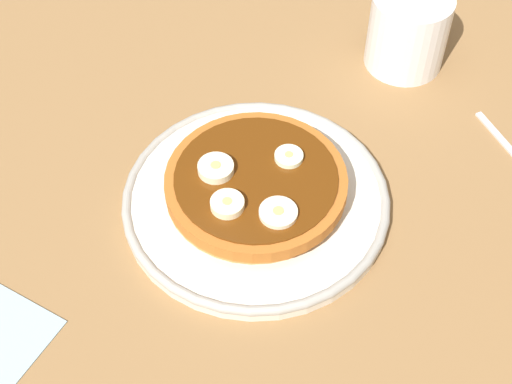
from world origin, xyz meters
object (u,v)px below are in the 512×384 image
object	(u,v)px
banana_slice_0	(216,169)
banana_slice_2	(227,204)
pancake_stack	(255,182)
banana_slice_3	(289,157)
plate	(256,200)
banana_slice_1	(278,213)
coffee_mug	(410,28)

from	to	relation	value
banana_slice_0	banana_slice_2	bearing A→B (deg)	-128.55
pancake_stack	banana_slice_2	distance (cm)	5.18
banana_slice_3	plate	bearing A→B (deg)	162.08
pancake_stack	banana_slice_2	bearing A→B (deg)	-174.63
banana_slice_1	banana_slice_3	bearing A→B (deg)	26.45
banana_slice_0	banana_slice_2	world-z (taller)	same
plate	coffee_mug	bearing A→B (deg)	-2.49
plate	banana_slice_1	size ratio (longest dim) A/B	7.39
banana_slice_2	coffee_mug	bearing A→B (deg)	-2.17
banana_slice_0	pancake_stack	bearing A→B (deg)	-55.02
banana_slice_2	banana_slice_3	xyz separation A→B (cm)	(8.07, -1.20, -0.12)
banana_slice_0	banana_slice_1	bearing A→B (deg)	-95.41
banana_slice_1	coffee_mug	bearing A→B (deg)	5.76
banana_slice_0	banana_slice_3	size ratio (longest dim) A/B	1.24
plate	banana_slice_1	bearing A→B (deg)	-119.59
banana_slice_0	banana_slice_2	xyz separation A→B (cm)	(-2.73, -3.43, -0.03)
coffee_mug	plate	bearing A→B (deg)	177.51
plate	coffee_mug	xyz separation A→B (cm)	(27.47, -1.19, 3.65)
banana_slice_2	banana_slice_3	world-z (taller)	banana_slice_2
banana_slice_0	banana_slice_1	xyz separation A→B (cm)	(-0.73, -7.65, -0.18)
banana_slice_3	banana_slice_1	bearing A→B (deg)	-153.55
banana_slice_0	plate	bearing A→B (deg)	-64.23
banana_slice_0	banana_slice_3	distance (cm)	7.07
coffee_mug	pancake_stack	bearing A→B (deg)	176.49
banana_slice_2	banana_slice_3	size ratio (longest dim) A/B	1.13
pancake_stack	banana_slice_2	size ratio (longest dim) A/B	5.68
plate	pancake_stack	size ratio (longest dim) A/B	1.47
banana_slice_1	plate	bearing A→B (deg)	60.41
pancake_stack	coffee_mug	distance (cm)	27.15
banana_slice_0	coffee_mug	world-z (taller)	coffee_mug
pancake_stack	banana_slice_3	world-z (taller)	banana_slice_3
plate	banana_slice_1	xyz separation A→B (cm)	(-2.39, -4.21, 3.69)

